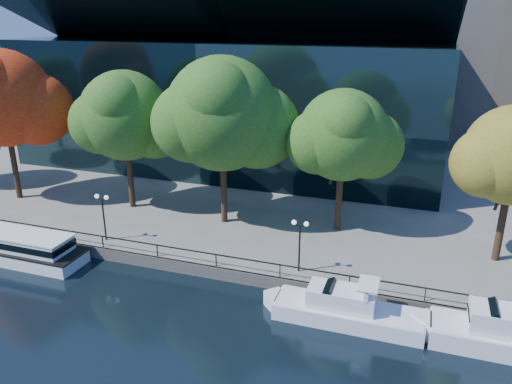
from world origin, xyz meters
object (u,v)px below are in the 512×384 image
(tree_2, at_px, (126,118))
(tree_3, at_px, (224,117))
(tree_1, at_px, (4,101))
(tree_4, at_px, (345,137))
(lamp_2, at_px, (300,234))
(cruiser_near, at_px, (342,308))
(cruiser_far, at_px, (505,334))
(lamp_1, at_px, (103,207))
(tour_boat, at_px, (3,243))

(tree_2, relative_size, tree_3, 0.89)
(tree_1, relative_size, tree_4, 1.21)
(lamp_2, bearing_deg, cruiser_near, -44.83)
(cruiser_near, bearing_deg, lamp_2, 135.17)
(cruiser_far, relative_size, tree_4, 0.86)
(tree_2, height_order, lamp_1, tree_2)
(tour_boat, distance_m, tree_2, 15.02)
(cruiser_near, distance_m, tree_3, 18.95)
(tree_1, relative_size, tree_3, 1.01)
(cruiser_near, bearing_deg, tree_3, 139.38)
(tree_3, relative_size, lamp_2, 3.67)
(tree_1, distance_m, tree_3, 22.43)
(tree_2, relative_size, lamp_2, 3.27)
(tree_3, bearing_deg, tour_boat, -146.04)
(tree_1, bearing_deg, tree_2, 7.26)
(tree_2, xyz_separation_m, tree_3, (10.00, -0.57, 0.87))
(tour_boat, height_order, lamp_2, lamp_2)
(cruiser_near, xyz_separation_m, lamp_2, (-3.84, 3.82, 3.02))
(lamp_1, bearing_deg, cruiser_near, -10.55)
(tree_3, distance_m, lamp_2, 12.77)
(cruiser_near, relative_size, lamp_2, 2.64)
(tour_boat, xyz_separation_m, tree_2, (5.51, 11.01, 8.60))
(cruiser_near, xyz_separation_m, lamp_1, (-20.50, 3.82, 3.02))
(tree_3, bearing_deg, lamp_1, -140.29)
(cruiser_near, relative_size, tree_4, 0.86)
(tree_1, bearing_deg, tour_boat, -53.85)
(tree_1, bearing_deg, tree_4, 4.71)
(tree_3, bearing_deg, lamp_2, -38.52)
(cruiser_near, xyz_separation_m, tree_1, (-34.75, 9.58, 10.04))
(tree_1, xyz_separation_m, tree_2, (12.40, 1.58, -1.18))
(tree_4, distance_m, lamp_2, 10.08)
(lamp_2, bearing_deg, tour_boat, -171.30)
(tree_3, xyz_separation_m, lamp_2, (8.50, -6.77, -6.71))
(cruiser_far, relative_size, lamp_1, 2.61)
(tree_3, bearing_deg, cruiser_near, -40.62)
(tree_4, bearing_deg, tree_3, -170.58)
(cruiser_far, bearing_deg, lamp_2, 164.92)
(cruiser_near, bearing_deg, tree_2, 153.47)
(tree_2, bearing_deg, cruiser_near, -26.53)
(tree_3, distance_m, tree_4, 10.26)
(tree_1, distance_m, tree_4, 32.58)
(tree_1, distance_m, tree_2, 12.56)
(tour_boat, distance_m, cruiser_near, 27.86)
(cruiser_far, xyz_separation_m, tree_1, (-44.43, 9.40, 9.91))
(cruiser_far, distance_m, tree_4, 18.90)
(tree_2, distance_m, lamp_2, 20.75)
(cruiser_near, distance_m, lamp_1, 21.07)
(tour_boat, height_order, tree_1, tree_1)
(cruiser_near, xyz_separation_m, tree_4, (-2.32, 12.25, 8.34))
(cruiser_near, bearing_deg, cruiser_far, 1.03)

